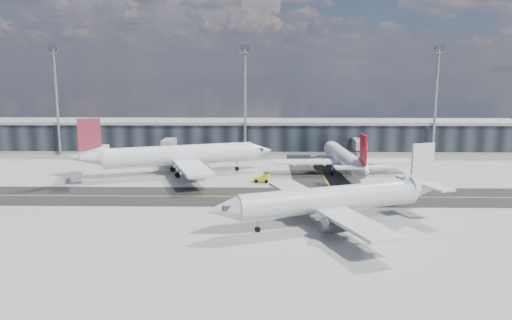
% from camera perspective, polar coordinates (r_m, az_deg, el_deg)
% --- Properties ---
extents(ground, '(300.00, 300.00, 0.00)m').
position_cam_1_polar(ground, '(87.06, -2.43, -4.84)').
color(ground, gray).
rests_on(ground, ground).
extents(taxiway_lanes, '(180.00, 63.00, 0.03)m').
position_cam_1_polar(taxiway_lanes, '(97.32, 0.24, -3.20)').
color(taxiway_lanes, black).
rests_on(taxiway_lanes, ground).
extents(terminal_concourse, '(152.00, 19.80, 8.80)m').
position_cam_1_polar(terminal_concourse, '(140.15, -1.12, 2.67)').
color(terminal_concourse, black).
rests_on(terminal_concourse, ground).
extents(floodlight_masts, '(102.50, 0.70, 28.90)m').
position_cam_1_polar(floodlight_masts, '(132.16, -1.26, 7.22)').
color(floodlight_masts, gray).
rests_on(floodlight_masts, ground).
extents(airliner_af, '(42.39, 36.60, 12.89)m').
position_cam_1_polar(airliner_af, '(109.98, -9.07, 0.51)').
color(airliner_af, white).
rests_on(airliner_af, ground).
extents(airliner_redtail, '(31.15, 36.53, 10.82)m').
position_cam_1_polar(airliner_redtail, '(110.26, 10.08, 0.14)').
color(airliner_redtail, white).
rests_on(airliner_redtail, ground).
extents(airliner_near, '(37.07, 32.05, 11.37)m').
position_cam_1_polar(airliner_near, '(75.17, 8.86, -4.45)').
color(airliner_near, silver).
rests_on(airliner_near, ground).
extents(baggage_tug, '(3.30, 2.03, 1.94)m').
position_cam_1_polar(baggage_tug, '(101.84, 0.84, -2.03)').
color(baggage_tug, yellow).
rests_on(baggage_tug, ground).
extents(service_van, '(3.32, 5.08, 1.30)m').
position_cam_1_polar(service_van, '(126.92, 6.94, 0.22)').
color(service_van, white).
rests_on(service_van, ground).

